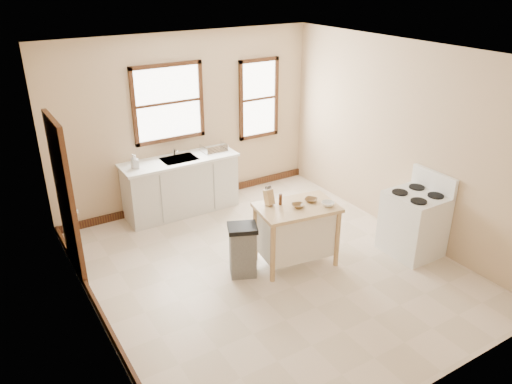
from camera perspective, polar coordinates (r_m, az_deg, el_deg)
floor at (r=6.74m, az=1.72°, el=-8.75°), size 5.00×5.00×0.00m
ceiling at (r=5.71m, az=2.08°, el=15.45°), size 5.00×5.00×0.00m
wall_back at (r=8.17m, az=-7.91°, el=7.97°), size 4.50×0.04×2.80m
wall_left at (r=5.30m, az=-18.91°, el=-2.64°), size 0.04×5.00×2.80m
wall_right at (r=7.50m, az=16.46°, el=5.66°), size 0.04×5.00×2.80m
window_main at (r=7.95m, az=-9.99°, el=9.98°), size 1.17×0.06×1.22m
window_side at (r=8.71m, az=0.30°, el=10.60°), size 0.77×0.06×1.37m
door_left at (r=6.61m, az=-20.95°, el=-0.81°), size 0.06×0.90×2.10m
baseboard_back at (r=8.62m, az=-7.32°, el=-0.65°), size 4.50×0.04×0.12m
baseboard_left at (r=6.01m, az=-16.85°, el=-14.03°), size 0.04×5.00×0.12m
sink_counter at (r=8.12m, az=-8.58°, el=0.75°), size 1.86×0.62×0.92m
faucet at (r=8.07m, az=-9.35°, el=4.89°), size 0.03×0.03×0.22m
soap_bottle_a at (r=7.65m, az=-13.83°, el=3.40°), size 0.09×0.09×0.22m
soap_bottle_b at (r=7.66m, az=-13.60°, el=3.39°), size 0.12×0.12×0.21m
dish_rack at (r=8.20m, az=-4.84°, el=5.01°), size 0.42×0.32×0.10m
kitchen_island at (r=6.68m, az=4.59°, el=-4.89°), size 1.13×0.81×0.85m
knife_block at (r=6.46m, az=1.49°, el=-0.66°), size 0.11×0.11×0.20m
pepper_grinder at (r=6.48m, az=2.81°, el=-0.86°), size 0.06×0.06×0.15m
bowl_a at (r=6.45m, az=4.82°, el=-1.56°), size 0.21×0.21×0.04m
bowl_b at (r=6.62m, az=6.31°, el=-0.91°), size 0.23×0.23×0.04m
bowl_c at (r=6.53m, az=8.23°, el=-1.36°), size 0.20×0.20×0.05m
trash_bin at (r=6.45m, az=-1.53°, el=-6.68°), size 0.46×0.43×0.71m
gas_stove at (r=7.17m, az=17.67°, el=-2.52°), size 0.71×0.72×1.16m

